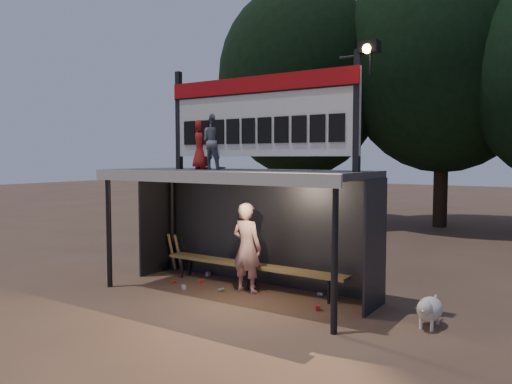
# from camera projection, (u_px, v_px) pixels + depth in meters

# --- Properties ---
(ground) EXTENTS (80.00, 80.00, 0.00)m
(ground) POSITION_uv_depth(u_px,v_px,m) (235.00, 294.00, 9.28)
(ground) COLOR brown
(ground) RESTS_ON ground
(player) EXTENTS (0.64, 0.43, 1.71)m
(player) POSITION_uv_depth(u_px,v_px,m) (247.00, 247.00, 9.40)
(player) COLOR silver
(player) RESTS_ON ground
(child_a) EXTENTS (0.54, 0.43, 1.06)m
(child_a) POSITION_uv_depth(u_px,v_px,m) (214.00, 142.00, 9.40)
(child_a) COLOR slate
(child_a) RESTS_ON dugout_shelter
(child_b) EXTENTS (0.53, 0.42, 0.95)m
(child_b) POSITION_uv_depth(u_px,v_px,m) (201.00, 144.00, 9.53)
(child_b) COLOR #A11918
(child_b) RESTS_ON dugout_shelter
(dugout_shelter) EXTENTS (5.10, 2.08, 2.32)m
(dugout_shelter) POSITION_uv_depth(u_px,v_px,m) (243.00, 195.00, 9.36)
(dugout_shelter) COLOR #39393B
(dugout_shelter) RESTS_ON ground
(scoreboard_assembly) EXTENTS (4.10, 0.27, 1.99)m
(scoreboard_assembly) POSITION_uv_depth(u_px,v_px,m) (260.00, 113.00, 8.74)
(scoreboard_assembly) COLOR black
(scoreboard_assembly) RESTS_ON dugout_shelter
(bench) EXTENTS (4.00, 0.35, 0.48)m
(bench) POSITION_uv_depth(u_px,v_px,m) (252.00, 266.00, 9.71)
(bench) COLOR olive
(bench) RESTS_ON ground
(tree_left) EXTENTS (6.46, 6.46, 9.27)m
(tree_left) POSITION_uv_depth(u_px,v_px,m) (301.00, 81.00, 19.43)
(tree_left) COLOR black
(tree_left) RESTS_ON ground
(tree_mid) EXTENTS (7.22, 7.22, 10.36)m
(tree_mid) POSITION_uv_depth(u_px,v_px,m) (444.00, 57.00, 17.90)
(tree_mid) COLOR black
(tree_mid) RESTS_ON ground
(dog) EXTENTS (0.36, 0.81, 0.49)m
(dog) POSITION_uv_depth(u_px,v_px,m) (429.00, 309.00, 7.47)
(dog) COLOR silver
(dog) RESTS_ON ground
(bats) EXTENTS (0.47, 0.32, 0.84)m
(bats) POSITION_uv_depth(u_px,v_px,m) (179.00, 253.00, 11.11)
(bats) COLOR #9C7A48
(bats) RESTS_ON ground
(litter) EXTENTS (3.35, 1.23, 0.08)m
(litter) POSITION_uv_depth(u_px,v_px,m) (231.00, 287.00, 9.66)
(litter) COLOR red
(litter) RESTS_ON ground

